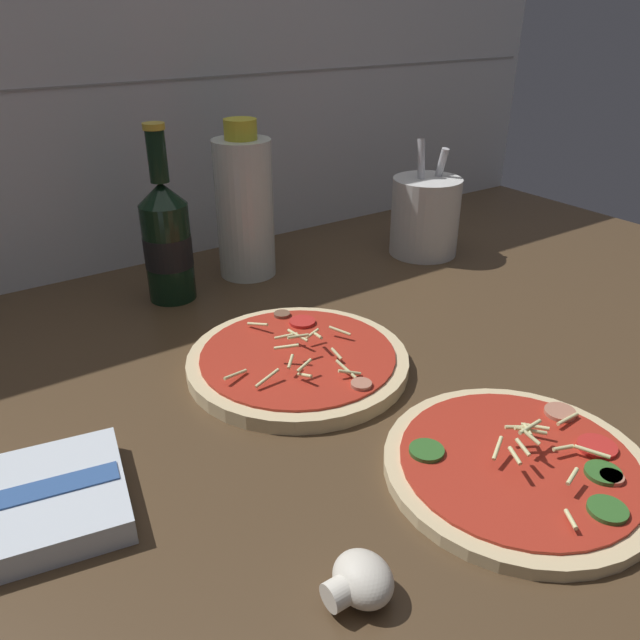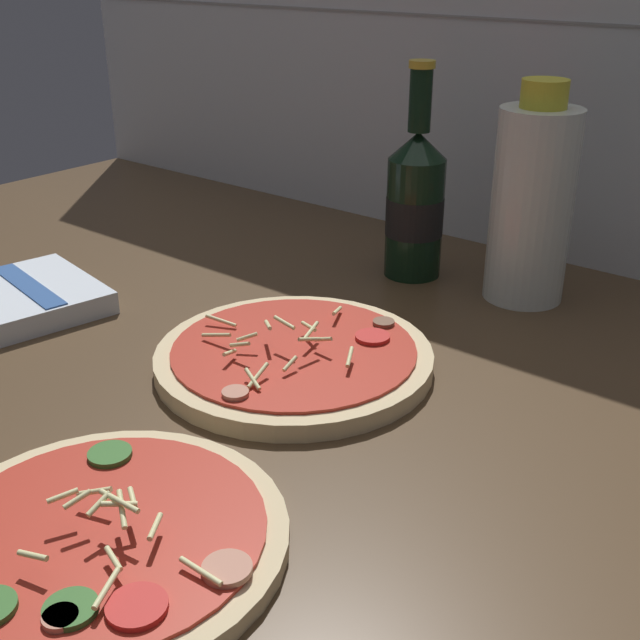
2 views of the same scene
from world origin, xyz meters
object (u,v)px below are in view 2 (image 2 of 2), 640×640
(pizza_far, at_px, (294,357))
(oil_bottle, at_px, (532,203))
(dish_towel, at_px, (30,296))
(beer_bottle, at_px, (415,202))
(pizza_near, at_px, (103,539))

(pizza_far, xyz_separation_m, oil_bottle, (0.09, 0.28, 0.10))
(oil_bottle, bearing_deg, dish_towel, -138.07)
(dish_towel, bearing_deg, beer_bottle, 51.87)
(beer_bottle, distance_m, dish_towel, 0.44)
(pizza_near, xyz_separation_m, dish_towel, (-0.37, 0.19, 0.00))
(pizza_near, bearing_deg, dish_towel, 153.05)
(beer_bottle, xyz_separation_m, oil_bottle, (0.13, 0.02, 0.02))
(pizza_far, relative_size, dish_towel, 1.44)
(pizza_far, distance_m, oil_bottle, 0.31)
(pizza_far, bearing_deg, dish_towel, -166.55)
(beer_bottle, distance_m, oil_bottle, 0.13)
(oil_bottle, bearing_deg, pizza_near, -92.38)
(beer_bottle, bearing_deg, dish_towel, -128.13)
(pizza_far, height_order, dish_towel, pizza_far)
(pizza_near, distance_m, dish_towel, 0.42)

